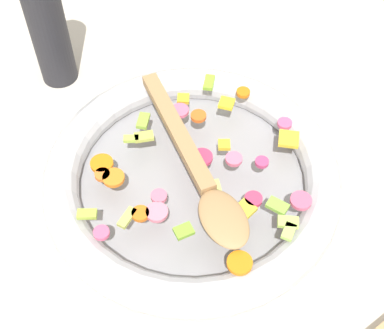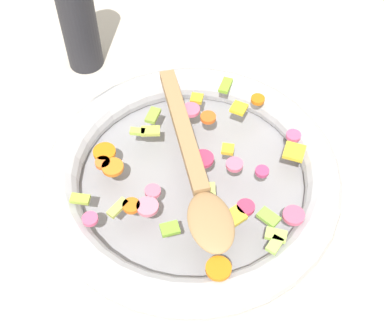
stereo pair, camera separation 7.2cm
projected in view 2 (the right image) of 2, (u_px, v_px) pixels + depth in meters
name	position (u px, v px, depth m)	size (l,w,h in m)	color
ground_plane	(192.00, 186.00, 0.76)	(4.00, 4.00, 0.00)	beige
skillet	(192.00, 177.00, 0.74)	(0.41, 0.41, 0.05)	gray
chopped_vegetables	(197.00, 172.00, 0.71)	(0.33, 0.30, 0.01)	orange
wooden_spoon	(196.00, 172.00, 0.70)	(0.11, 0.31, 0.01)	#A87F51
pepper_mill	(76.00, 9.00, 0.83)	(0.06, 0.06, 0.24)	#232328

